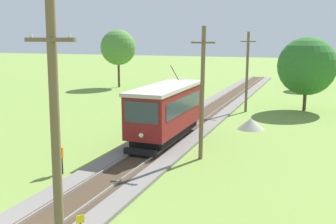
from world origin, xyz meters
TOP-DOWN VIEW (x-y plane):
  - red_tram at (0.00, 15.24)m, footprint 2.60×8.54m
  - utility_pole_foreground at (3.13, -0.68)m, footprint 1.40×0.42m
  - utility_pole_near_tram at (3.13, 12.76)m, footprint 1.40×0.56m
  - utility_pole_mid at (3.13, 28.07)m, footprint 1.40×0.28m
  - gravel_pile at (4.67, 21.14)m, footprint 2.08×2.08m
  - track_worker at (-2.93, 7.54)m, footprint 0.45×0.38m
  - tree_left_near at (8.29, 30.72)m, footprint 5.48×5.48m
  - tree_left_far at (8.89, 47.81)m, footprint 4.17×4.17m
  - tree_right_far at (-16.78, 40.38)m, footprint 4.88×4.88m

SIDE VIEW (x-z plane):
  - gravel_pile at x=4.67m, z-range 0.00..0.84m
  - track_worker at x=-2.93m, z-range 0.09..1.88m
  - red_tram at x=0.00m, z-range -0.20..4.59m
  - utility_pole_mid at x=3.13m, z-range 0.10..7.55m
  - utility_pole_near_tram at x=3.13m, z-range 0.10..7.67m
  - utility_pole_foreground at x=3.13m, z-range 0.10..7.95m
  - tree_left_far at x=8.89m, z-range 1.00..7.19m
  - tree_left_near at x=8.29m, z-range 0.76..7.76m
  - tree_right_far at x=-16.78m, z-range 1.54..9.53m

